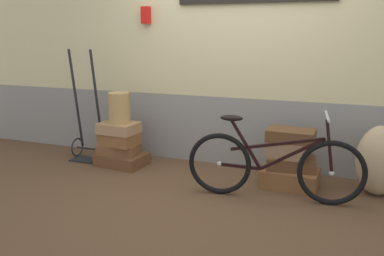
% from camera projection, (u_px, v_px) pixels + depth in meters
% --- Properties ---
extents(ground, '(9.68, 5.20, 0.06)m').
position_uv_depth(ground, '(215.00, 189.00, 4.25)').
color(ground, '#513823').
extents(station_building, '(7.68, 0.74, 2.88)m').
position_uv_depth(station_building, '(239.00, 45.00, 4.68)').
color(station_building, gray).
rests_on(station_building, ground).
extents(suitcase_0, '(0.61, 0.48, 0.14)m').
position_uv_depth(suitcase_0, '(122.00, 159.00, 4.93)').
color(suitcase_0, brown).
rests_on(suitcase_0, ground).
extents(suitcase_1, '(0.50, 0.39, 0.12)m').
position_uv_depth(suitcase_1, '(119.00, 149.00, 4.91)').
color(suitcase_1, brown).
rests_on(suitcase_1, suitcase_0).
extents(suitcase_2, '(0.47, 0.37, 0.14)m').
position_uv_depth(suitcase_2, '(119.00, 139.00, 4.86)').
color(suitcase_2, brown).
rests_on(suitcase_2, suitcase_1).
extents(suitcase_3, '(0.46, 0.37, 0.13)m').
position_uv_depth(suitcase_3, '(119.00, 128.00, 4.83)').
color(suitcase_3, '#9E754C').
rests_on(suitcase_3, suitcase_2).
extents(suitcase_4, '(0.61, 0.43, 0.19)m').
position_uv_depth(suitcase_4, '(289.00, 178.00, 4.23)').
color(suitcase_4, brown).
rests_on(suitcase_4, ground).
extents(suitcase_5, '(0.52, 0.37, 0.13)m').
position_uv_depth(suitcase_5, '(291.00, 163.00, 4.22)').
color(suitcase_5, brown).
rests_on(suitcase_5, suitcase_4).
extents(suitcase_6, '(0.44, 0.31, 0.17)m').
position_uv_depth(suitcase_6, '(287.00, 149.00, 4.19)').
color(suitcase_6, '#937051').
rests_on(suitcase_6, suitcase_5).
extents(suitcase_7, '(0.49, 0.33, 0.12)m').
position_uv_depth(suitcase_7, '(291.00, 135.00, 4.16)').
color(suitcase_7, brown).
rests_on(suitcase_7, suitcase_6).
extents(wicker_basket, '(0.25, 0.25, 0.36)m').
position_uv_depth(wicker_basket, '(119.00, 108.00, 4.77)').
color(wicker_basket, '#A8844C').
rests_on(wicker_basket, suitcase_3).
extents(luggage_trolley, '(0.39, 0.34, 1.38)m').
position_uv_depth(luggage_trolley, '(87.00, 131.00, 5.12)').
color(luggage_trolley, black).
rests_on(luggage_trolley, ground).
extents(burlap_sack, '(0.45, 0.38, 0.71)m').
position_uv_depth(burlap_sack, '(380.00, 161.00, 3.96)').
color(burlap_sack, tan).
rests_on(burlap_sack, ground).
extents(bicycle, '(1.68, 0.46, 0.86)m').
position_uv_depth(bicycle, '(273.00, 166.00, 3.86)').
color(bicycle, black).
rests_on(bicycle, ground).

